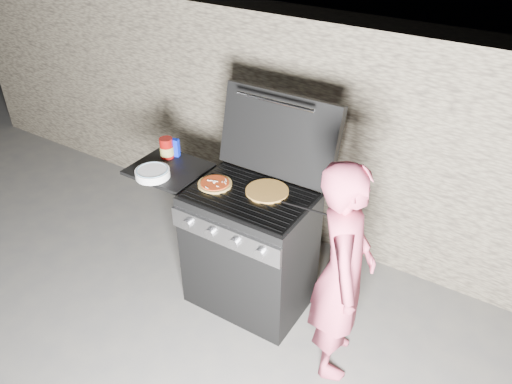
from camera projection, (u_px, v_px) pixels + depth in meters
The scene contains 10 objects.
ground at pixel (250, 298), 3.67m from camera, with size 50.00×50.00×0.00m, color #494848.
stone_wall at pixel (322, 133), 3.92m from camera, with size 8.00×0.35×1.80m, color #796E57.
gas_grill at pixel (220, 238), 3.53m from camera, with size 1.34×0.79×0.91m, color black, non-canonical shape.
pizza_topped at pixel (215, 183), 3.26m from camera, with size 0.22×0.22×0.03m, color gold, non-canonical shape.
pizza_plain at pixel (267, 191), 3.19m from camera, with size 0.28×0.28×0.01m, color gold.
sauce_jar at pixel (167, 148), 3.55m from camera, with size 0.10×0.10×0.15m, color maroon.
blue_carton at pixel (175, 148), 3.57m from camera, with size 0.06×0.04×0.13m, color #061BB9.
plate_stack at pixel (153, 173), 3.35m from camera, with size 0.23×0.23×0.05m, color white.
person at pixel (343, 273), 2.84m from camera, with size 0.53×0.35×1.45m, color #B3415A.
tongs at pixel (311, 210), 2.95m from camera, with size 0.01×0.01×0.45m, color black.
Camera 1 is at (1.44, -2.21, 2.67)m, focal length 35.00 mm.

